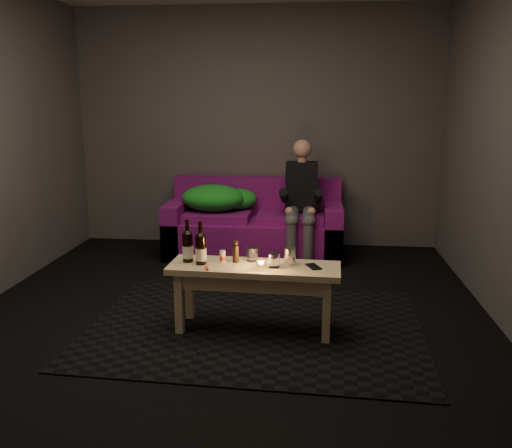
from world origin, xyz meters
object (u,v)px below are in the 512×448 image
Objects in this scene: sofa at (255,227)px; person at (301,199)px; beer_bottle_a at (188,246)px; beer_bottle_b at (201,249)px; coffee_table at (254,277)px; steel_cup at (290,256)px.

person is (0.49, -0.15, 0.35)m from sofa.
beer_bottle_a is 0.12m from beer_bottle_b.
beer_bottle_a is 1.01× the size of beer_bottle_b.
sofa is 1.50× the size of person.
person is at bearing 67.10° from beer_bottle_a.
steel_cup reaches higher than coffee_table.
sofa is 0.62m from person.
sofa is 2.00m from beer_bottle_a.
coffee_table is at bearing -4.45° from beer_bottle_a.
steel_cup is (-0.04, -1.79, -0.08)m from person.
coffee_table is at bearing -98.75° from person.
person is 1.97m from beer_bottle_b.
steel_cup is at bearing 1.46° from beer_bottle_a.
beer_bottle_a is at bearing -112.90° from person.
coffee_table is at bearing -167.26° from steel_cup.
coffee_table is 10.50× the size of steel_cup.
steel_cup is at bearing 12.74° from coffee_table.
beer_bottle_b reaches higher than coffee_table.
coffee_table is 0.29m from steel_cup.
sofa is at bearing 82.01° from beer_bottle_a.
person is 1.79m from steel_cup.
person reaches higher than beer_bottle_b.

